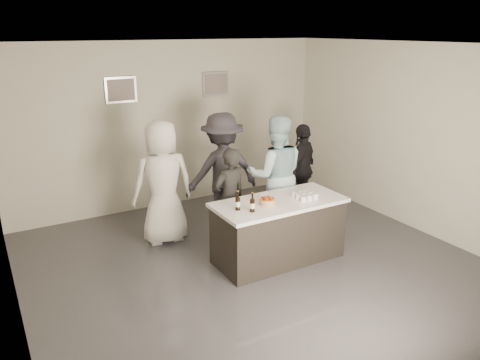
{
  "coord_description": "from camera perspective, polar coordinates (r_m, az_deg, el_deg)",
  "views": [
    {
      "loc": [
        -3.13,
        -4.94,
        3.19
      ],
      "look_at": [
        0.0,
        0.5,
        1.15
      ],
      "focal_mm": 35.0,
      "sensor_mm": 36.0,
      "label": 1
    }
  ],
  "objects": [
    {
      "name": "cake",
      "position": [
        6.39,
        3.36,
        -2.67
      ],
      "size": [
        0.21,
        0.21,
        0.07
      ],
      "primitive_type": "cylinder",
      "color": "orange",
      "rests_on": "bar_counter"
    },
    {
      "name": "floor",
      "position": [
        6.66,
        2.18,
        -10.62
      ],
      "size": [
        6.0,
        6.0,
        0.0
      ],
      "primitive_type": "plane",
      "color": "#3D3D42",
      "rests_on": "ground"
    },
    {
      "name": "picture_left",
      "position": [
        8.27,
        -14.33,
        10.6
      ],
      "size": [
        0.54,
        0.04,
        0.44
      ],
      "primitive_type": "cube",
      "color": "#B2B2B7",
      "rests_on": "wall_back"
    },
    {
      "name": "picture_right",
      "position": [
        8.93,
        -2.97,
        11.63
      ],
      "size": [
        0.54,
        0.04,
        0.44
      ],
      "primitive_type": "cube",
      "color": "#B2B2B7",
      "rests_on": "wall_back"
    },
    {
      "name": "wall_back",
      "position": [
        8.7,
        -8.31,
        6.63
      ],
      "size": [
        6.0,
        0.04,
        3.0
      ],
      "primitive_type": "cube",
      "color": "beige",
      "rests_on": "ground"
    },
    {
      "name": "person_guest_right",
      "position": [
        8.41,
        7.59,
        1.4
      ],
      "size": [
        1.01,
        0.84,
        1.62
      ],
      "primitive_type": "imported",
      "rotation": [
        0.0,
        0.0,
        3.7
      ],
      "color": "black",
      "rests_on": "ground"
    },
    {
      "name": "person_main_blue",
      "position": [
        7.46,
        4.37,
        0.6
      ],
      "size": [
        1.15,
        1.05,
        1.92
      ],
      "primitive_type": "imported",
      "rotation": [
        0.0,
        0.0,
        2.72
      ],
      "color": "#B3DFEA",
      "rests_on": "ground"
    },
    {
      "name": "wall_right",
      "position": [
        8.05,
        20.8,
        4.72
      ],
      "size": [
        0.04,
        6.0,
        3.0
      ],
      "primitive_type": "cube",
      "color": "beige",
      "rests_on": "ground"
    },
    {
      "name": "wall_front",
      "position": [
        4.05,
        25.85,
        -8.61
      ],
      "size": [
        6.0,
        0.04,
        3.0
      ],
      "primitive_type": "cube",
      "color": "beige",
      "rests_on": "ground"
    },
    {
      "name": "ceiling",
      "position": [
        5.85,
        2.55,
        16.13
      ],
      "size": [
        6.0,
        6.0,
        0.0
      ],
      "primitive_type": "plane",
      "rotation": [
        3.14,
        0.0,
        0.0
      ],
      "color": "white"
    },
    {
      "name": "person_guest_left",
      "position": [
        7.19,
        -9.39,
        -0.29
      ],
      "size": [
        0.98,
        0.68,
        1.92
      ],
      "primitive_type": "imported",
      "rotation": [
        0.0,
        0.0,
        3.07
      ],
      "color": "silver",
      "rests_on": "ground"
    },
    {
      "name": "person_main_black",
      "position": [
        6.97,
        -1.27,
        -2.26
      ],
      "size": [
        0.63,
        0.47,
        1.55
      ],
      "primitive_type": "imported",
      "rotation": [
        0.0,
        0.0,
        3.33
      ],
      "color": "black",
      "rests_on": "ground"
    },
    {
      "name": "person_guest_back",
      "position": [
        7.63,
        -2.16,
        1.04
      ],
      "size": [
        1.3,
        0.81,
        1.93
      ],
      "primitive_type": "imported",
      "rotation": [
        0.0,
        0.0,
        3.07
      ],
      "color": "#2D2C34",
      "rests_on": "ground"
    },
    {
      "name": "tumbler_cluster",
      "position": [
        6.68,
        7.89,
        -1.88
      ],
      "size": [
        0.3,
        0.3,
        0.08
      ],
      "primitive_type": "cube",
      "color": "#CC6C13",
      "rests_on": "bar_counter"
    },
    {
      "name": "candles",
      "position": [
        6.2,
        4.33,
        -3.71
      ],
      "size": [
        0.24,
        0.08,
        0.01
      ],
      "primitive_type": "cube",
      "color": "pink",
      "rests_on": "bar_counter"
    },
    {
      "name": "bar_counter",
      "position": [
        6.71,
        4.7,
        -6.14
      ],
      "size": [
        1.86,
        0.86,
        0.9
      ],
      "primitive_type": "cube",
      "color": "white",
      "rests_on": "ground"
    },
    {
      "name": "beer_bottle_a",
      "position": [
        6.16,
        -0.28,
        -2.54
      ],
      "size": [
        0.07,
        0.07,
        0.26
      ],
      "primitive_type": "cylinder",
      "color": "black",
      "rests_on": "bar_counter"
    },
    {
      "name": "wall_left",
      "position": [
        5.22,
        -26.79,
        -2.92
      ],
      "size": [
        0.04,
        6.0,
        3.0
      ],
      "primitive_type": "cube",
      "color": "beige",
      "rests_on": "ground"
    },
    {
      "name": "beer_bottle_b",
      "position": [
        6.1,
        1.51,
        -2.74
      ],
      "size": [
        0.07,
        0.07,
        0.26
      ],
      "primitive_type": "cylinder",
      "color": "black",
      "rests_on": "bar_counter"
    }
  ]
}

